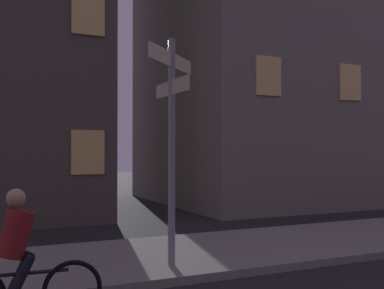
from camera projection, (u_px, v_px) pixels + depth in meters
sidewalk_kerb at (216, 251)px, 9.19m from camera, size 40.00×3.28×0.14m
signpost at (172, 128)px, 7.80m from camera, size 1.25×1.39×3.78m
cyclist at (20, 262)px, 5.49m from camera, size 1.82×0.35×1.61m
building_right_block at (307, 29)px, 20.23m from camera, size 13.04×8.53×14.60m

